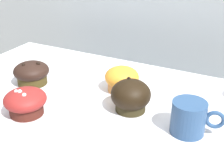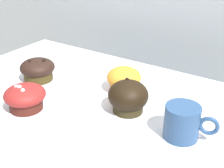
{
  "view_description": "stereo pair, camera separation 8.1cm",
  "coord_description": "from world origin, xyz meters",
  "px_view_note": "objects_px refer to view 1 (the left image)",
  "views": [
    {
      "loc": [
        0.35,
        -0.6,
        1.36
      ],
      "look_at": [
        0.01,
        0.05,
        1.0
      ],
      "focal_mm": 50.0,
      "sensor_mm": 36.0,
      "label": 1
    },
    {
      "loc": [
        0.42,
        -0.56,
        1.36
      ],
      "look_at": [
        0.01,
        0.05,
        1.0
      ],
      "focal_mm": 50.0,
      "sensor_mm": 36.0,
      "label": 2
    }
  ],
  "objects_px": {
    "muffin_front_center": "(131,96)",
    "muffin_back_right": "(25,102)",
    "muffin_back_left": "(122,79)",
    "muffin_front_left": "(32,73)",
    "coffee_cup": "(189,117)"
  },
  "relations": [
    {
      "from": "muffin_front_center",
      "to": "muffin_back_right",
      "type": "relative_size",
      "value": 0.96
    },
    {
      "from": "muffin_back_left",
      "to": "muffin_back_right",
      "type": "bearing_deg",
      "value": -125.04
    },
    {
      "from": "muffin_back_left",
      "to": "muffin_back_right",
      "type": "xyz_separation_m",
      "value": [
        -0.15,
        -0.22,
        -0.0
      ]
    },
    {
      "from": "muffin_front_left",
      "to": "muffin_back_left",
      "type": "bearing_deg",
      "value": 17.53
    },
    {
      "from": "muffin_back_right",
      "to": "muffin_front_left",
      "type": "bearing_deg",
      "value": 125.35
    },
    {
      "from": "muffin_front_center",
      "to": "muffin_back_left",
      "type": "xyz_separation_m",
      "value": [
        -0.07,
        0.09,
        -0.0
      ]
    },
    {
      "from": "muffin_back_right",
      "to": "muffin_front_left",
      "type": "relative_size",
      "value": 1.01
    },
    {
      "from": "muffin_back_left",
      "to": "muffin_front_left",
      "type": "xyz_separation_m",
      "value": [
        -0.25,
        -0.08,
        -0.0
      ]
    },
    {
      "from": "muffin_front_center",
      "to": "coffee_cup",
      "type": "relative_size",
      "value": 0.86
    },
    {
      "from": "muffin_back_right",
      "to": "coffee_cup",
      "type": "xyz_separation_m",
      "value": [
        0.37,
        0.1,
        0.01
      ]
    },
    {
      "from": "muffin_back_right",
      "to": "muffin_front_left",
      "type": "height_order",
      "value": "same"
    },
    {
      "from": "muffin_back_right",
      "to": "muffin_front_left",
      "type": "distance_m",
      "value": 0.17
    },
    {
      "from": "muffin_front_center",
      "to": "muffin_back_left",
      "type": "distance_m",
      "value": 0.11
    },
    {
      "from": "coffee_cup",
      "to": "muffin_front_center",
      "type": "bearing_deg",
      "value": 169.35
    },
    {
      "from": "muffin_front_left",
      "to": "coffee_cup",
      "type": "relative_size",
      "value": 0.89
    }
  ]
}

